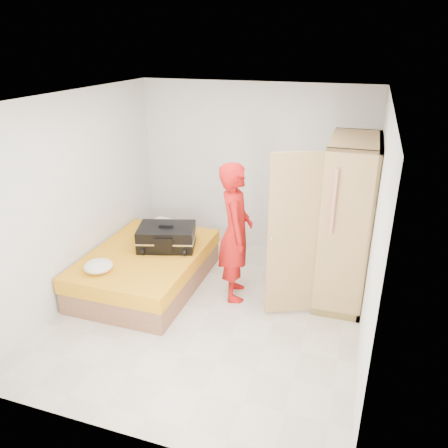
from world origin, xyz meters
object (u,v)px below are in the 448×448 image
(suitcase, at_px, (167,237))
(person, at_px, (235,232))
(round_cushion, at_px, (98,266))
(bed, at_px, (147,268))
(wardrobe, at_px, (342,227))

(suitcase, bearing_deg, person, -22.22)
(round_cushion, bearing_deg, bed, 65.15)
(wardrobe, distance_m, person, 1.34)
(bed, distance_m, wardrobe, 2.66)
(wardrobe, bearing_deg, bed, -168.36)
(suitcase, bearing_deg, wardrobe, -9.27)
(wardrobe, height_order, round_cushion, wardrobe)
(bed, height_order, wardrobe, wardrobe)
(bed, bearing_deg, person, 5.98)
(person, xyz_separation_m, round_cushion, (-1.53, -0.78, -0.34))
(wardrobe, height_order, person, wardrobe)
(bed, bearing_deg, wardrobe, 11.64)
(suitcase, bearing_deg, round_cushion, -136.34)
(bed, relative_size, suitcase, 2.24)
(bed, xyz_separation_m, round_cushion, (-0.30, -0.65, 0.32))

